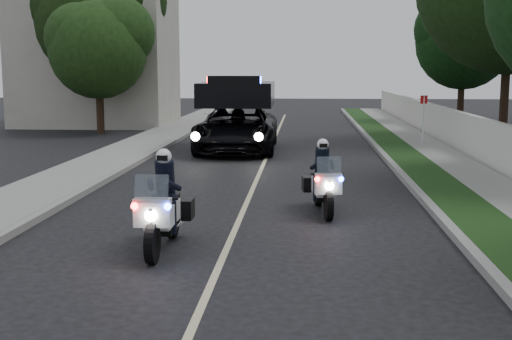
% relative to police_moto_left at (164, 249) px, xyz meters
% --- Properties ---
extents(ground, '(120.00, 120.00, 0.00)m').
position_rel_police_moto_left_xyz_m(ground, '(1.08, -0.96, 0.00)').
color(ground, black).
rests_on(ground, ground).
extents(curb_right, '(0.20, 60.00, 0.15)m').
position_rel_police_moto_left_xyz_m(curb_right, '(5.18, 9.04, 0.07)').
color(curb_right, gray).
rests_on(curb_right, ground).
extents(grass_verge, '(1.20, 60.00, 0.16)m').
position_rel_police_moto_left_xyz_m(grass_verge, '(5.88, 9.04, 0.08)').
color(grass_verge, '#193814').
rests_on(grass_verge, ground).
extents(sidewalk_right, '(1.40, 60.00, 0.16)m').
position_rel_police_moto_left_xyz_m(sidewalk_right, '(7.18, 9.04, 0.08)').
color(sidewalk_right, gray).
rests_on(sidewalk_right, ground).
extents(property_wall, '(0.22, 60.00, 1.50)m').
position_rel_police_moto_left_xyz_m(property_wall, '(8.18, 9.04, 0.75)').
color(property_wall, beige).
rests_on(property_wall, ground).
extents(curb_left, '(0.20, 60.00, 0.15)m').
position_rel_police_moto_left_xyz_m(curb_left, '(-3.02, 9.04, 0.07)').
color(curb_left, gray).
rests_on(curb_left, ground).
extents(sidewalk_left, '(2.00, 60.00, 0.16)m').
position_rel_police_moto_left_xyz_m(sidewalk_left, '(-4.12, 9.04, 0.08)').
color(sidewalk_left, gray).
rests_on(sidewalk_left, ground).
extents(building_far, '(8.00, 6.00, 7.00)m').
position_rel_police_moto_left_xyz_m(building_far, '(-8.92, 25.04, 3.50)').
color(building_far, '#A8A396').
rests_on(building_far, ground).
extents(lane_marking, '(0.12, 50.00, 0.01)m').
position_rel_police_moto_left_xyz_m(lane_marking, '(1.08, 9.04, 0.00)').
color(lane_marking, '#BFB78C').
rests_on(lane_marking, ground).
extents(police_moto_left, '(0.72, 2.04, 1.73)m').
position_rel_police_moto_left_xyz_m(police_moto_left, '(0.00, 0.00, 0.00)').
color(police_moto_left, silver).
rests_on(police_moto_left, ground).
extents(police_moto_right, '(0.88, 1.94, 1.59)m').
position_rel_police_moto_left_xyz_m(police_moto_right, '(2.81, 3.19, 0.00)').
color(police_moto_right, silver).
rests_on(police_moto_right, ground).
extents(police_suv, '(3.00, 6.28, 3.03)m').
position_rel_police_moto_left_xyz_m(police_suv, '(-0.13, 13.86, 0.00)').
color(police_suv, black).
rests_on(police_suv, ground).
extents(bicycle, '(0.63, 1.56, 0.80)m').
position_rel_police_moto_left_xyz_m(bicycle, '(-1.63, 20.38, 0.00)').
color(bicycle, black).
rests_on(bicycle, ground).
extents(cyclist, '(0.61, 0.43, 1.63)m').
position_rel_police_moto_left_xyz_m(cyclist, '(-1.63, 20.38, 0.00)').
color(cyclist, black).
rests_on(cyclist, ground).
extents(sign_post, '(0.44, 0.44, 2.10)m').
position_rel_police_moto_left_xyz_m(sign_post, '(7.08, 15.72, 0.00)').
color(sign_post, red).
rests_on(sign_post, ground).
extents(tree_right_d, '(8.01, 8.01, 13.04)m').
position_rel_police_moto_left_xyz_m(tree_right_d, '(10.80, 17.91, 0.00)').
color(tree_right_d, '#1C3913').
rests_on(tree_right_d, ground).
extents(tree_right_e, '(5.32, 5.32, 8.85)m').
position_rel_police_moto_left_xyz_m(tree_right_e, '(11.18, 27.44, 0.00)').
color(tree_right_e, black).
rests_on(tree_right_e, ground).
extents(tree_left_near, '(5.85, 5.85, 7.66)m').
position_rel_police_moto_left_xyz_m(tree_left_near, '(-7.31, 20.12, 0.00)').
color(tree_left_near, '#1F3F15').
rests_on(tree_left_near, ground).
extents(tree_left_far, '(6.87, 6.87, 10.51)m').
position_rel_police_moto_left_xyz_m(tree_left_far, '(-8.38, 23.47, 0.00)').
color(tree_left_far, black).
rests_on(tree_left_far, ground).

